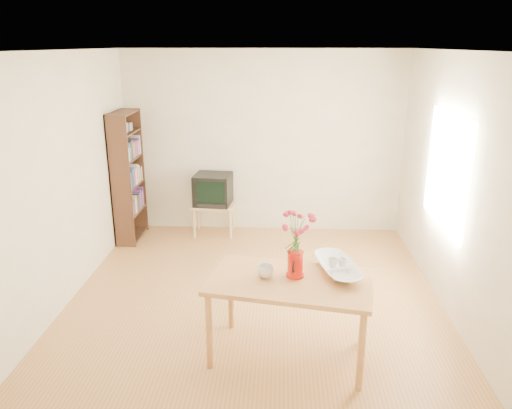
# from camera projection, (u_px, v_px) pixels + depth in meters

# --- Properties ---
(room) EXTENTS (4.50, 4.50, 4.50)m
(room) POSITION_uv_depth(u_px,v_px,m) (257.00, 185.00, 5.02)
(room) COLOR #A26D39
(room) RESTS_ON ground
(table) EXTENTS (1.49, 1.02, 0.75)m
(table) POSITION_uv_depth(u_px,v_px,m) (290.00, 288.00, 4.26)
(table) COLOR #B7783E
(table) RESTS_ON ground
(tv_stand) EXTENTS (0.60, 0.45, 0.46)m
(tv_stand) POSITION_uv_depth(u_px,v_px,m) (214.00, 209.00, 7.20)
(tv_stand) COLOR tan
(tv_stand) RESTS_ON ground
(bookshelf) EXTENTS (0.28, 0.70, 1.80)m
(bookshelf) POSITION_uv_depth(u_px,v_px,m) (128.00, 181.00, 6.91)
(bookshelf) COLOR black
(bookshelf) RESTS_ON ground
(pitcher) EXTENTS (0.15, 0.23, 0.23)m
(pitcher) POSITION_uv_depth(u_px,v_px,m) (295.00, 265.00, 4.26)
(pitcher) COLOR red
(pitcher) RESTS_ON table
(flowers) EXTENTS (0.27, 0.27, 0.38)m
(flowers) POSITION_uv_depth(u_px,v_px,m) (296.00, 232.00, 4.16)
(flowers) COLOR #D23152
(flowers) RESTS_ON pitcher
(mug) EXTENTS (0.15, 0.15, 0.11)m
(mug) POSITION_uv_depth(u_px,v_px,m) (266.00, 271.00, 4.26)
(mug) COLOR white
(mug) RESTS_ON table
(bowl) EXTENTS (0.55, 0.55, 0.43)m
(bowl) POSITION_uv_depth(u_px,v_px,m) (338.00, 248.00, 4.33)
(bowl) COLOR white
(bowl) RESTS_ON table
(teacup_a) EXTENTS (0.11, 0.11, 0.07)m
(teacup_a) POSITION_uv_depth(u_px,v_px,m) (333.00, 252.00, 4.34)
(teacup_a) COLOR white
(teacup_a) RESTS_ON bowl
(teacup_b) EXTENTS (0.07, 0.07, 0.06)m
(teacup_b) POSITION_uv_depth(u_px,v_px,m) (343.00, 252.00, 4.36)
(teacup_b) COLOR white
(teacup_b) RESTS_ON bowl
(television) EXTENTS (0.54, 0.51, 0.44)m
(television) POSITION_uv_depth(u_px,v_px,m) (213.00, 189.00, 7.13)
(television) COLOR black
(television) RESTS_ON tv_stand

